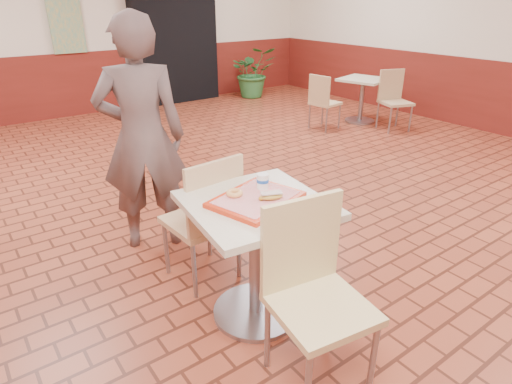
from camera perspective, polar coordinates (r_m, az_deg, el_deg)
room_shell at (r=3.51m, az=7.95°, el=19.07°), size 8.01×10.01×3.01m
wainscot_band at (r=3.74m, az=7.06°, el=3.66°), size 8.00×10.00×1.00m
corridor_doorway at (r=8.27m, az=-10.72°, el=19.24°), size 1.60×0.22×2.20m
promo_poster at (r=7.69m, az=-24.20°, el=21.01°), size 0.50×0.03×1.20m
main_table at (r=2.51m, az=0.00°, el=-6.58°), size 0.74×0.74×0.78m
chair_main_front at (r=2.16m, az=7.59°, el=-12.29°), size 0.51×0.51×0.96m
chair_main_back at (r=2.84m, az=-6.63°, el=-3.04°), size 0.46×0.46×0.92m
customer at (r=3.28m, az=-14.95°, el=6.99°), size 0.76×0.64×1.76m
serving_tray at (r=2.38m, az=0.00°, el=-1.00°), size 0.47×0.37×0.03m
ring_donut at (r=2.39m, az=-2.88°, el=-0.13°), size 0.13×0.13×0.03m
long_john_donut at (r=2.34m, az=1.98°, el=-0.54°), size 0.15×0.11×0.04m
paper_cup at (r=2.46m, az=0.90°, el=1.48°), size 0.07×0.07×0.09m
second_table at (r=7.03m, az=13.98°, el=12.72°), size 0.64×0.64×0.68m
chair_second_left at (r=6.49m, az=8.90°, el=12.11°), size 0.42×0.42×0.80m
chair_second_front at (r=6.75m, az=17.87°, el=11.99°), size 0.51×0.51×0.86m
potted_plant at (r=8.65m, az=-0.37°, el=15.70°), size 1.08×1.02×0.96m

